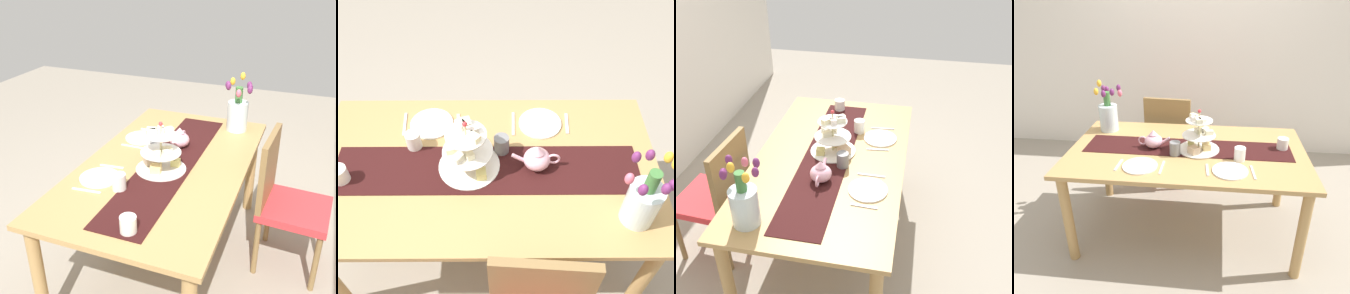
# 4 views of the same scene
# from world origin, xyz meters

# --- Properties ---
(ground_plane) EXTENTS (8.00, 8.00, 0.00)m
(ground_plane) POSITION_xyz_m (0.00, 0.00, 0.00)
(ground_plane) COLOR gray
(room_wall_rear) EXTENTS (6.00, 0.08, 2.60)m
(room_wall_rear) POSITION_xyz_m (0.00, 1.58, 1.30)
(room_wall_rear) COLOR silver
(room_wall_rear) RESTS_ON ground_plane
(dining_table) EXTENTS (1.70, 0.96, 0.72)m
(dining_table) POSITION_xyz_m (0.00, 0.00, 0.63)
(dining_table) COLOR tan
(dining_table) RESTS_ON ground_plane
(chair_left) EXTENTS (0.45, 0.45, 0.91)m
(chair_left) POSITION_xyz_m (-0.23, 0.71, 0.50)
(chair_left) COLOR olive
(chair_left) RESTS_ON ground_plane
(table_runner) EXTENTS (1.49, 0.30, 0.00)m
(table_runner) POSITION_xyz_m (0.00, 0.02, 0.72)
(table_runner) COLOR black
(table_runner) RESTS_ON dining_table
(tiered_cake_stand) EXTENTS (0.30, 0.30, 0.30)m
(tiered_cake_stand) POSITION_xyz_m (0.08, -0.01, 0.82)
(tiered_cake_stand) COLOR beige
(tiered_cake_stand) RESTS_ON table_runner
(teapot) EXTENTS (0.24, 0.13, 0.14)m
(teapot) POSITION_xyz_m (-0.25, 0.00, 0.78)
(teapot) COLOR #E5A8BC
(teapot) RESTS_ON table_runner
(tulip_vase) EXTENTS (0.20, 0.20, 0.42)m
(tulip_vase) POSITION_xyz_m (-0.67, 0.29, 0.86)
(tulip_vase) COLOR silver
(tulip_vase) RESTS_ON dining_table
(cream_jug) EXTENTS (0.08, 0.08, 0.08)m
(cream_jug) POSITION_xyz_m (0.69, 0.08, 0.76)
(cream_jug) COLOR white
(cream_jug) RESTS_ON dining_table
(dinner_plate_left) EXTENTS (0.23, 0.23, 0.01)m
(dinner_plate_left) POSITION_xyz_m (-0.28, -0.29, 0.73)
(dinner_plate_left) COLOR white
(dinner_plate_left) RESTS_ON dining_table
(fork_left) EXTENTS (0.02, 0.15, 0.01)m
(fork_left) POSITION_xyz_m (-0.43, -0.29, 0.73)
(fork_left) COLOR silver
(fork_left) RESTS_ON dining_table
(knife_left) EXTENTS (0.02, 0.17, 0.01)m
(knife_left) POSITION_xyz_m (-0.14, -0.29, 0.73)
(knife_left) COLOR silver
(knife_left) RESTS_ON dining_table
(dinner_plate_right) EXTENTS (0.23, 0.23, 0.01)m
(dinner_plate_right) POSITION_xyz_m (0.30, -0.29, 0.73)
(dinner_plate_right) COLOR white
(dinner_plate_right) RESTS_ON dining_table
(fork_right) EXTENTS (0.03, 0.15, 0.01)m
(fork_right) POSITION_xyz_m (0.16, -0.29, 0.73)
(fork_right) COLOR silver
(fork_right) RESTS_ON dining_table
(knife_right) EXTENTS (0.03, 0.17, 0.01)m
(knife_right) POSITION_xyz_m (0.45, -0.29, 0.73)
(knife_right) COLOR silver
(knife_right) RESTS_ON dining_table
(mug_grey) EXTENTS (0.08, 0.08, 0.09)m
(mug_grey) POSITION_xyz_m (-0.08, -0.10, 0.77)
(mug_grey) COLOR slate
(mug_grey) RESTS_ON table_runner
(mug_white_text) EXTENTS (0.08, 0.08, 0.09)m
(mug_white_text) POSITION_xyz_m (0.37, -0.13, 0.77)
(mug_white_text) COLOR white
(mug_white_text) RESTS_ON dining_table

